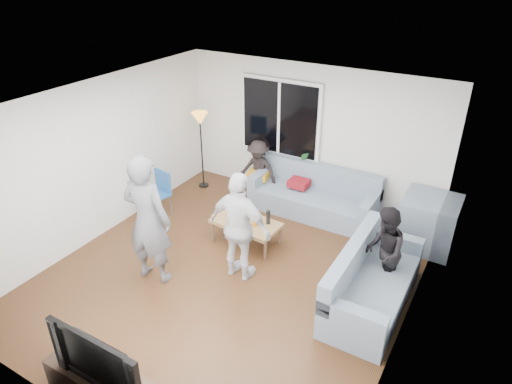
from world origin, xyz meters
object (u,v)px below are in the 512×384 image
Objects in this scene: side_chair at (156,196)px; spectator_back at (258,170)px; television at (104,356)px; player_right at (240,228)px; coffee_table at (246,232)px; sofa_right_section at (374,278)px; sofa_back_section at (313,193)px; spectator_right at (384,252)px; player_left at (148,220)px; floor_lamp at (202,151)px.

spectator_back is (1.21, 1.55, 0.16)m from side_chair.
spectator_back is 1.01× the size of television.
spectator_back is at bearing -63.80° from player_right.
coffee_table is 0.94× the size of television.
sofa_right_section is 1.19× the size of player_right.
sofa_back_section is 2.28m from spectator_right.
spectator_back is (-0.99, 2.23, -0.25)m from player_right.
sofa_right_section reaches higher than coffee_table.
coffee_table is 0.56× the size of player_left.
side_chair is 4.08m from spectator_right.
floor_lamp is 1.32× the size of spectator_back.
side_chair is at bearing -90.00° from floor_lamp.
sofa_back_section reaches higher than coffee_table.
player_left is (1.11, -1.35, 0.55)m from side_chair.
spectator_back is (-2.86, 1.85, 0.16)m from sofa_right_section.
side_chair is 0.73× the size of spectator_back.
player_left is (1.11, -2.75, 0.20)m from floor_lamp.
coffee_table is (-0.56, -1.42, -0.22)m from sofa_back_section.
floor_lamp is at bearing -175.93° from spectator_back.
spectator_right reaches higher than sofa_right_section.
coffee_table is 1.08m from player_right.
sofa_right_section is at bearing -9.97° from coffee_table.
spectator_back is 4.91m from television.
television is (1.02, -4.80, 0.19)m from spectator_back.
player_right is at bearing -88.09° from spectator_right.
floor_lamp reaches higher than sofa_back_section.
player_right is at bearing 101.63° from sofa_right_section.
player_left is (-1.27, -2.87, 0.56)m from sofa_back_section.
spectator_right reaches higher than sofa_back_section.
coffee_table is 1.80m from player_left.
sofa_back_section is 2.49m from sofa_right_section.
player_right is (-1.87, -0.39, 0.42)m from sofa_right_section.
spectator_right is (4.07, 0.02, 0.23)m from side_chair.
player_left is at bearing -113.79° from sofa_back_section.
player_left is at bearing 120.52° from television.
television is at bearing 113.30° from player_left.
coffee_table is 0.71× the size of floor_lamp.
sofa_right_section is (1.70, -1.82, 0.00)m from sofa_back_section.
sofa_back_section is 1.17× the size of player_left.
sofa_right_section is 3.50m from television.
floor_lamp reaches higher than spectator_back.
player_right is 2.46m from spectator_back.
television is at bearing 92.92° from player_right.
player_left is 1.67× the size of spectator_back.
side_chair is at bearing -147.33° from sofa_back_section.
spectator_back reaches higher than side_chair.
side_chair is at bearing -57.87° from player_left.
sofa_right_section is 4.42m from floor_lamp.
sofa_right_section is at bearing -22.64° from floor_lamp.
spectator_right is 3.25m from spectator_back.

